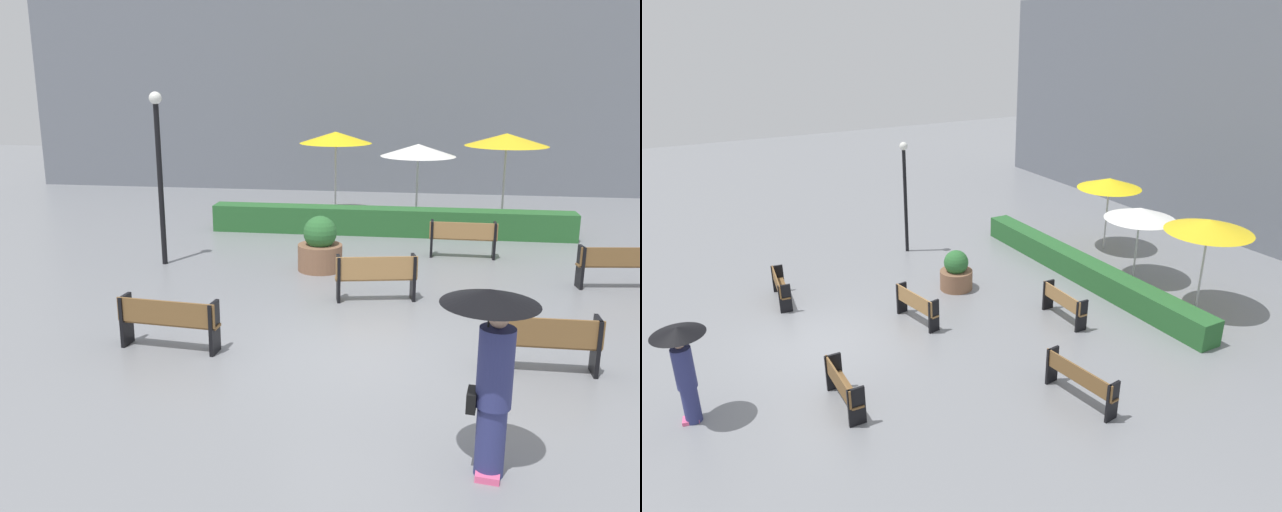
{
  "view_description": "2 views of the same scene",
  "coord_description": "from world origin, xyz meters",
  "views": [
    {
      "loc": [
        0.84,
        -9.91,
        4.21
      ],
      "look_at": [
        -1.03,
        2.8,
        0.81
      ],
      "focal_mm": 38.31,
      "sensor_mm": 36.0,
      "label": 1
    },
    {
      "loc": [
        12.89,
        -3.13,
        7.53
      ],
      "look_at": [
        -0.62,
        4.45,
        1.33
      ],
      "focal_mm": 32.64,
      "sensor_mm": 36.0,
      "label": 2
    }
  ],
  "objects": [
    {
      "name": "ground_plane",
      "position": [
        0.0,
        0.0,
        0.0
      ],
      "size": [
        60.0,
        60.0,
        0.0
      ],
      "primitive_type": "plane",
      "color": "gray"
    },
    {
      "name": "bench_back_row",
      "position": [
        1.91,
        6.17,
        0.52
      ],
      "size": [
        1.59,
        0.37,
        0.87
      ],
      "color": "#9E7242",
      "rests_on": "ground"
    },
    {
      "name": "bench_near_left",
      "position": [
        -2.99,
        -0.26,
        0.5
      ],
      "size": [
        1.65,
        0.49,
        0.84
      ],
      "color": "brown",
      "rests_on": "ground"
    },
    {
      "name": "bench_near_right",
      "position": [
        2.73,
        -0.29,
        0.5
      ],
      "size": [
        1.56,
        0.37,
        0.87
      ],
      "color": "brown",
      "rests_on": "ground"
    },
    {
      "name": "bench_mid_center",
      "position": [
        0.08,
        2.64,
        0.53
      ],
      "size": [
        1.59,
        0.61,
        0.9
      ],
      "color": "#9E7242",
      "rests_on": "ground"
    },
    {
      "name": "bench_far_right",
      "position": [
        5.0,
        4.16,
        0.54
      ],
      "size": [
        1.84,
        0.56,
        0.88
      ],
      "color": "brown",
      "rests_on": "ground"
    },
    {
      "name": "pedestrian_with_umbrella",
      "position": [
        1.65,
        -3.11,
        1.39
      ],
      "size": [
        1.03,
        1.03,
        2.11
      ],
      "color": "navy",
      "rests_on": "ground"
    },
    {
      "name": "planter_pot",
      "position": [
        -1.29,
        4.62,
        0.53
      ],
      "size": [
        0.99,
        0.99,
        1.23
      ],
      "color": "brown",
      "rests_on": "ground"
    },
    {
      "name": "lamp_post",
      "position": [
        -4.92,
        4.62,
        2.38
      ],
      "size": [
        0.28,
        0.28,
        3.88
      ],
      "color": "black",
      "rests_on": "ground"
    },
    {
      "name": "patio_umbrella_yellow",
      "position": [
        -1.74,
        10.95,
        2.39
      ],
      "size": [
        2.22,
        2.22,
        2.57
      ],
      "color": "silver",
      "rests_on": "ground"
    },
    {
      "name": "patio_umbrella_white",
      "position": [
        0.77,
        9.91,
        2.15
      ],
      "size": [
        2.16,
        2.16,
        2.33
      ],
      "color": "silver",
      "rests_on": "ground"
    },
    {
      "name": "patio_umbrella_yellow_far",
      "position": [
        3.22,
        9.93,
        2.47
      ],
      "size": [
        2.33,
        2.33,
        2.66
      ],
      "color": "silver",
      "rests_on": "ground"
    },
    {
      "name": "hedge_strip",
      "position": [
        0.08,
        8.4,
        0.36
      ],
      "size": [
        9.8,
        0.7,
        0.73
      ],
      "primitive_type": "cube",
      "color": "#28602D",
      "rests_on": "ground"
    },
    {
      "name": "building_facade",
      "position": [
        0.0,
        16.0,
        4.32
      ],
      "size": [
        28.0,
        1.2,
        8.65
      ],
      "primitive_type": "cube",
      "color": "slate",
      "rests_on": "ground"
    }
  ]
}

